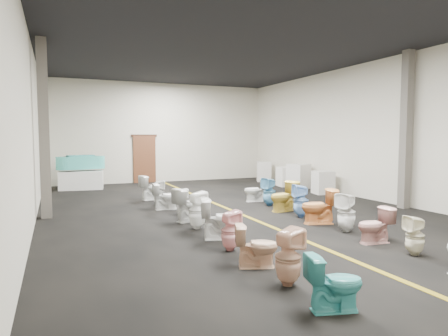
{
  "coord_description": "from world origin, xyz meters",
  "views": [
    {
      "loc": [
        -4.51,
        -9.99,
        2.05
      ],
      "look_at": [
        0.15,
        1.0,
        1.12
      ],
      "focal_mm": 32.0,
      "sensor_mm": 36.0,
      "label": 1
    }
  ],
  "objects": [
    {
      "name": "toilet_left_8",
      "position": [
        -1.65,
        0.98,
        0.37
      ],
      "size": [
        0.76,
        0.47,
        0.74
      ],
      "primitive_type": "imported",
      "rotation": [
        0.0,
        0.0,
        1.49
      ],
      "color": "white",
      "rests_on": "floor"
    },
    {
      "name": "appliance_crate_c",
      "position": [
        4.4,
        4.27,
        0.4
      ],
      "size": [
        0.8,
        0.8,
        0.8
      ],
      "primitive_type": "cube",
      "rotation": [
        0.0,
        0.0,
        -0.13
      ],
      "color": "silver",
      "rests_on": "floor"
    },
    {
      "name": "wall_back",
      "position": [
        0.0,
        8.0,
        2.25
      ],
      "size": [
        10.0,
        0.0,
        10.0
      ],
      "primitive_type": "plane",
      "rotation": [
        1.57,
        0.0,
        0.0
      ],
      "color": "beige",
      "rests_on": "ground"
    },
    {
      "name": "toilet_right_5",
      "position": [
        1.19,
        -2.29,
        0.42
      ],
      "size": [
        0.91,
        0.67,
        0.83
      ],
      "primitive_type": "imported",
      "rotation": [
        0.0,
        0.0,
        -1.85
      ],
      "color": "#E68D46",
      "rests_on": "floor"
    },
    {
      "name": "ceiling",
      "position": [
        0.0,
        0.0,
        4.5
      ],
      "size": [
        16.0,
        16.0,
        0.0
      ],
      "primitive_type": "plane",
      "rotation": [
        3.14,
        0.0,
        0.0
      ],
      "color": "black",
      "rests_on": "ground"
    },
    {
      "name": "floor",
      "position": [
        0.0,
        0.0,
        0.0
      ],
      "size": [
        16.0,
        16.0,
        0.0
      ],
      "primitive_type": "plane",
      "color": "black",
      "rests_on": "ground"
    },
    {
      "name": "toilet_left_4",
      "position": [
        -1.48,
        -2.69,
        0.41
      ],
      "size": [
        0.91,
        0.69,
        0.82
      ],
      "primitive_type": "imported",
      "rotation": [
        0.0,
        0.0,
        1.25
      ],
      "color": "white",
      "rests_on": "floor"
    },
    {
      "name": "wall_right",
      "position": [
        5.0,
        0.0,
        2.25
      ],
      "size": [
        0.0,
        16.0,
        16.0
      ],
      "primitive_type": "plane",
      "rotation": [
        1.57,
        0.0,
        -1.57
      ],
      "color": "beige",
      "rests_on": "ground"
    },
    {
      "name": "toilet_left_1",
      "position": [
        -1.6,
        -5.4,
        0.4
      ],
      "size": [
        0.46,
        0.45,
        0.81
      ],
      "primitive_type": "imported",
      "rotation": [
        0.0,
        0.0,
        1.85
      ],
      "color": "#D6A587",
      "rests_on": "floor"
    },
    {
      "name": "toilet_left_6",
      "position": [
        -1.52,
        -0.8,
        0.41
      ],
      "size": [
        0.9,
        0.68,
        0.81
      ],
      "primitive_type": "imported",
      "rotation": [
        0.0,
        0.0,
        1.88
      ],
      "color": "silver",
      "rests_on": "floor"
    },
    {
      "name": "appliance_crate_a",
      "position": [
        4.4,
        1.82,
        0.41
      ],
      "size": [
        0.74,
        0.74,
        0.83
      ],
      "primitive_type": "cube",
      "rotation": [
        0.0,
        0.0,
        -0.17
      ],
      "color": "beige",
      "rests_on": "floor"
    },
    {
      "name": "toilet_left_9",
      "position": [
        -1.64,
        1.84,
        0.37
      ],
      "size": [
        0.4,
        0.39,
        0.75
      ],
      "primitive_type": "imported",
      "rotation": [
        0.0,
        0.0,
        1.4
      ],
      "color": "silver",
      "rests_on": "floor"
    },
    {
      "name": "door_frame",
      "position": [
        -0.8,
        7.95,
        2.12
      ],
      "size": [
        1.15,
        0.08,
        0.1
      ],
      "primitive_type": "cube",
      "color": "#331C11",
      "rests_on": "back_door"
    },
    {
      "name": "toilet_left_3",
      "position": [
        -1.65,
        -3.53,
        0.37
      ],
      "size": [
        0.37,
        0.36,
        0.74
      ],
      "primitive_type": "imported",
      "rotation": [
        0.0,
        0.0,
        1.66
      ],
      "color": "#E9A6A4",
      "rests_on": "floor"
    },
    {
      "name": "appliance_crate_b",
      "position": [
        4.4,
        3.4,
        0.49
      ],
      "size": [
        0.9,
        0.9,
        0.98
      ],
      "primitive_type": "cube",
      "rotation": [
        0.0,
        0.0,
        0.33
      ],
      "color": "silver",
      "rests_on": "floor"
    },
    {
      "name": "toilet_left_0",
      "position": [
        -1.53,
        -6.29,
        0.34
      ],
      "size": [
        0.74,
        0.54,
        0.68
      ],
      "primitive_type": "imported",
      "rotation": [
        0.0,
        0.0,
        1.31
      ],
      "color": "teal",
      "rests_on": "floor"
    },
    {
      "name": "wall_left",
      "position": [
        -5.0,
        0.0,
        2.25
      ],
      "size": [
        0.0,
        16.0,
        16.0
      ],
      "primitive_type": "plane",
      "rotation": [
        1.57,
        0.0,
        1.57
      ],
      "color": "beige",
      "rests_on": "ground"
    },
    {
      "name": "display_table",
      "position": [
        -3.59,
        6.57,
        0.36
      ],
      "size": [
        1.73,
        1.02,
        0.73
      ],
      "primitive_type": "cube",
      "rotation": [
        0.0,
        0.0,
        -0.13
      ],
      "color": "white",
      "rests_on": "floor"
    },
    {
      "name": "toilet_left_10",
      "position": [
        -1.61,
        2.87,
        0.4
      ],
      "size": [
        0.87,
        0.62,
        0.8
      ],
      "primitive_type": "imported",
      "rotation": [
        0.0,
        0.0,
        1.8
      ],
      "color": "white",
      "rests_on": "floor"
    },
    {
      "name": "column_right",
      "position": [
        4.75,
        -1.5,
        2.25
      ],
      "size": [
        0.25,
        0.25,
        4.5
      ],
      "primitive_type": "cube",
      "color": "#59544C",
      "rests_on": "floor"
    },
    {
      "name": "toilet_right_7",
      "position": [
        1.27,
        -0.58,
        0.41
      ],
      "size": [
        0.88,
        0.6,
        0.83
      ],
      "primitive_type": "imported",
      "rotation": [
        0.0,
        0.0,
        -1.38
      ],
      "color": "gold",
      "rests_on": "floor"
    },
    {
      "name": "column_left",
      "position": [
        -4.75,
        1.0,
        2.25
      ],
      "size": [
        0.25,
        0.25,
        4.5
      ],
      "primitive_type": "cube",
      "color": "#59544C",
      "rests_on": "floor"
    },
    {
      "name": "toilet_right_8",
      "position": [
        1.35,
        0.35,
        0.42
      ],
      "size": [
        0.48,
        0.47,
        0.85
      ],
      "primitive_type": "imported",
      "rotation": [
        0.0,
        0.0,
        -1.29
      ],
      "color": "#66AFD6",
      "rests_on": "floor"
    },
    {
      "name": "toilet_left_2",
      "position": [
        -1.63,
        -4.52,
        0.34
      ],
      "size": [
        0.76,
        0.59,
        0.68
      ],
      "primitive_type": "imported",
      "rotation": [
        0.0,
        0.0,
        1.22
      ],
      "color": "#E2B390",
      "rests_on": "floor"
    },
    {
      "name": "back_door",
      "position": [
        -0.8,
        7.94,
        1.05
      ],
      "size": [
        1.0,
        0.1,
        2.1
      ],
      "primitive_type": "cube",
      "color": "#562D19",
      "rests_on": "floor"
    },
    {
      "name": "toilet_right_4",
      "position": [
        1.24,
        -3.2,
        0.43
      ],
      "size": [
        0.5,
        0.49,
        0.85
      ],
      "primitive_type": "imported",
      "rotation": [
        0.0,
        0.0,
        -1.23
      ],
      "color": "white",
      "rests_on": "floor"
    },
    {
      "name": "toilet_right_9",
      "position": [
        1.34,
        1.23,
        0.36
      ],
      "size": [
        0.78,
        0.55,
        0.72
      ],
      "primitive_type": "imported",
      "rotation": [
        0.0,
        0.0,
        -1.79
      ],
      "color": "white",
      "rests_on": "floor"
    },
    {
      "name": "aisle_stripe",
      "position": [
        0.0,
        0.0,
        0.0
      ],
      "size": [
        0.12,
        15.6,
        0.01
      ],
      "primitive_type": "cube",
      "color": "olive",
      "rests_on": "floor"
    },
    {
      "name": "toilet_right_3",
      "position": [
        1.13,
        -4.15,
        0.35
      ],
      "size": [
        0.72,
        0.46,
        0.7
      ],
      "primitive_type": "imported",
      "rotation": [
        0.0,
        0.0,
        -1.68
      ],
      "color": "#D49991",
      "rests_on": "floor"
    },
    {
      "name": "bathtub",
      "position": [
        -3.59,
        6.57,
        1.07
      ],
      "size": [
        1.84,
        0.87,
        0.55
      ],
      "rotation": [
        0.0,
        0.0,
        0.18
      ],
      "color": "#3DB1A6",
      "rests_on": "display_table"
    },
    {
      "name": "toilet_right_2",
      "position": [
        1.18,
        -5.04,
        0.35
      ],
      "size": [
        0.37,
        0.37,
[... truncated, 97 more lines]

